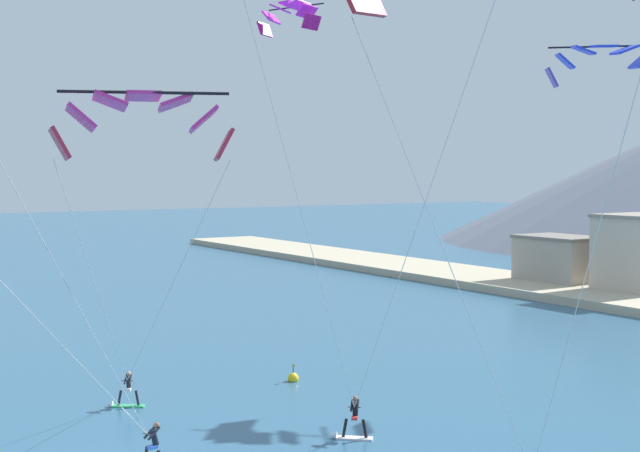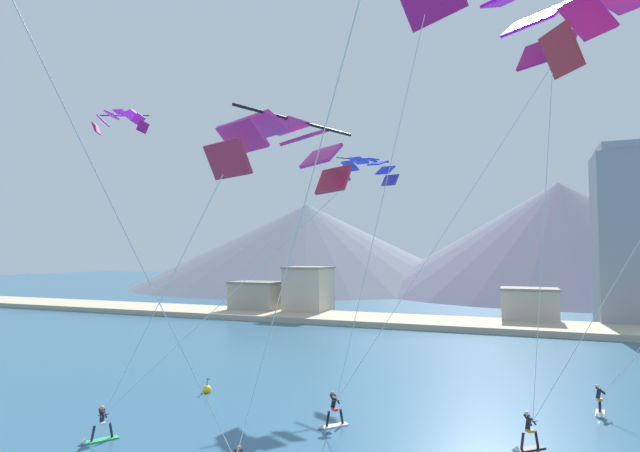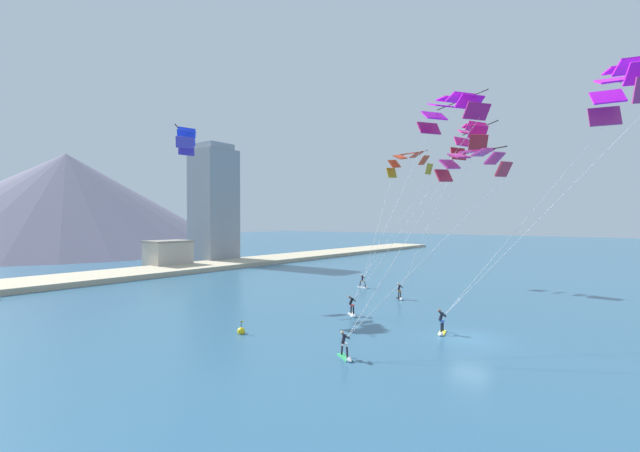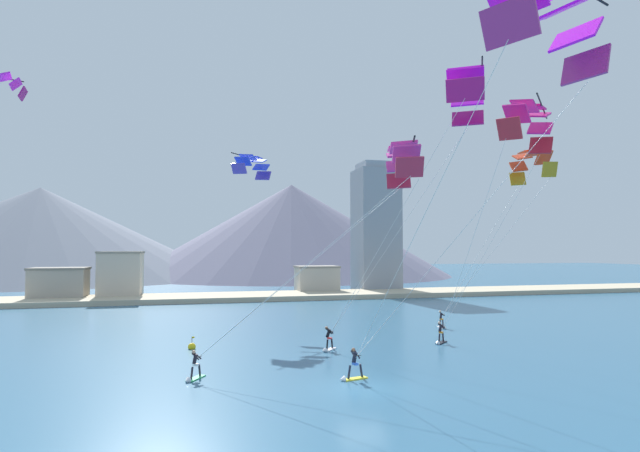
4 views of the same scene
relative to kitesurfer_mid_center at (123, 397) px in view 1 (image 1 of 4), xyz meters
name	(u,v)px [view 1 (image 1 of 4)]	position (x,y,z in m)	size (l,w,h in m)	color
kitesurfer_mid_center	(123,397)	(0.00, 0.00, 0.00)	(1.28, 1.68, 1.67)	#33B266
kitesurfer_far_right	(350,425)	(9.47, 5.92, 0.08)	(1.45, 1.57, 1.76)	white
parafoil_kite_mid_center	(143,120)	(11.22, -3.28, 11.84)	(12.57, 6.29, 11.93)	#B9253F
parafoil_kite_distant_high_outer	(603,60)	(6.12, 24.48, 16.08)	(4.86, 5.82, 2.35)	#4F3CB5
parafoil_kite_distant_low_drift	(289,14)	(-17.00, 18.78, 21.35)	(5.46, 3.06, 2.25)	#A01176
race_marker_buoy	(293,378)	(-0.05, 8.97, -0.30)	(0.56, 0.56, 1.02)	yellow
shore_building_quay_east	(559,262)	(-18.00, 47.88, 1.93)	(7.41, 5.17, 4.75)	#A89E8E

